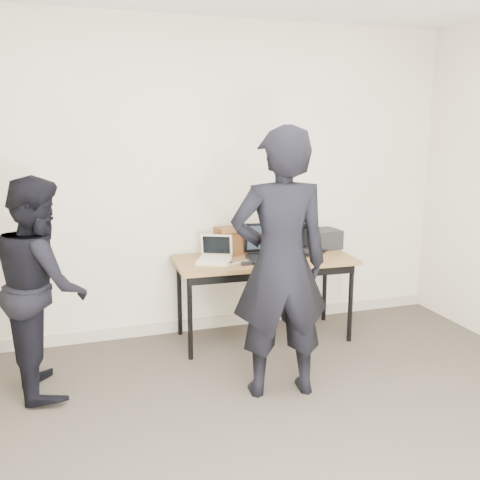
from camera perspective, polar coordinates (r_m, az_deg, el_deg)
name	(u,v)px	position (r m, az deg, el deg)	size (l,w,h in m)	color
room	(323,227)	(2.57, 8.83, 1.36)	(4.60, 4.60, 2.80)	#413A32
desk	(264,265)	(4.54, 2.62, -2.68)	(1.53, 0.71, 0.72)	brown
laptop_beige	(215,257)	(4.39, -2.71, -1.81)	(0.35, 0.34, 0.21)	beige
laptop_center	(269,251)	(4.52, 3.09, -1.14)	(0.42, 0.40, 0.29)	black
laptop_right	(305,245)	(4.83, 6.94, -0.50)	(0.41, 0.40, 0.23)	black
leather_satchel	(236,239)	(4.65, -0.40, 0.06)	(0.38, 0.23, 0.25)	brown
tissue	(239,222)	(4.63, -0.07, 1.99)	(0.13, 0.10, 0.08)	white
equipment_box	(322,239)	(4.92, 8.75, 0.10)	(0.30, 0.25, 0.17)	black
power_brick	(246,263)	(4.30, 0.66, -2.52)	(0.07, 0.05, 0.03)	black
cables	(270,257)	(4.54, 3.18, -1.87)	(1.15, 0.41, 0.01)	black
person_typist	(280,265)	(3.57, 4.31, -2.64)	(0.67, 0.44, 1.83)	black
person_observer	(41,285)	(3.91, -20.42, -4.54)	(0.73, 0.57, 1.50)	black
baseboard	(209,323)	(4.96, -3.36, -8.81)	(4.50, 0.03, 0.10)	#B3A794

